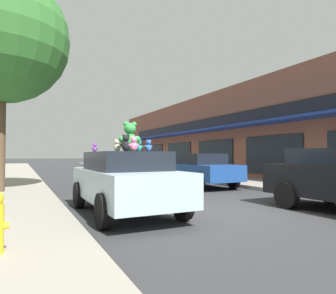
# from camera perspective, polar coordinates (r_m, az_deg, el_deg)

# --- Properties ---
(ground_plane) EXTENTS (260.00, 260.00, 0.00)m
(ground_plane) POSITION_cam_1_polar(r_m,az_deg,el_deg) (7.81, 11.20, -11.75)
(ground_plane) COLOR #333335
(storefront_row) EXTENTS (13.61, 35.53, 5.71)m
(storefront_row) POSITION_cam_1_polar(r_m,az_deg,el_deg) (24.43, 20.87, 1.98)
(storefront_row) COLOR brown
(storefront_row) RESTS_ON ground_plane
(plush_art_car) EXTENTS (1.92, 4.10, 1.46)m
(plush_art_car) POSITION_cam_1_polar(r_m,az_deg,el_deg) (7.22, -8.14, -6.26)
(plush_art_car) COLOR #ADC6D1
(plush_art_car) RESTS_ON ground_plane
(teddy_bear_giant) EXTENTS (0.54, 0.35, 0.72)m
(teddy_bear_giant) POSITION_cam_1_polar(r_m,az_deg,el_deg) (7.20, -7.27, 1.86)
(teddy_bear_giant) COLOR green
(teddy_bear_giant) RESTS_ON plush_art_car
(teddy_bear_purple) EXTENTS (0.17, 0.15, 0.23)m
(teddy_bear_purple) POSITION_cam_1_polar(r_m,az_deg,el_deg) (7.89, -13.78, -0.12)
(teddy_bear_purple) COLOR purple
(teddy_bear_purple) RESTS_ON plush_art_car
(teddy_bear_brown) EXTENTS (0.21, 0.13, 0.28)m
(teddy_bear_brown) POSITION_cam_1_polar(r_m,az_deg,el_deg) (7.41, -3.90, 0.10)
(teddy_bear_brown) COLOR olive
(teddy_bear_brown) RESTS_ON plush_art_car
(teddy_bear_cream) EXTENTS (0.21, 0.22, 0.32)m
(teddy_bear_cream) POSITION_cam_1_polar(r_m,az_deg,el_deg) (7.45, -9.65, 0.24)
(teddy_bear_cream) COLOR beige
(teddy_bear_cream) RESTS_ON plush_art_car
(teddy_bear_black) EXTENTS (0.28, 0.24, 0.39)m
(teddy_bear_black) POSITION_cam_1_polar(r_m,az_deg,el_deg) (6.74, -8.01, 0.72)
(teddy_bear_black) COLOR black
(teddy_bear_black) RESTS_ON plush_art_car
(teddy_bear_pink) EXTENTS (0.23, 0.14, 0.31)m
(teddy_bear_pink) POSITION_cam_1_polar(r_m,az_deg,el_deg) (6.32, -6.54, 0.54)
(teddy_bear_pink) COLOR pink
(teddy_bear_pink) RESTS_ON plush_art_car
(teddy_bear_blue) EXTENTS (0.21, 0.14, 0.29)m
(teddy_bear_blue) POSITION_cam_1_polar(r_m,az_deg,el_deg) (7.09, -3.71, 0.20)
(teddy_bear_blue) COLOR blue
(teddy_bear_blue) RESTS_ON plush_art_car
(teddy_bear_teal) EXTENTS (0.23, 0.16, 0.30)m
(teddy_bear_teal) POSITION_cam_1_polar(r_m,az_deg,el_deg) (7.48, -5.55, 0.16)
(teddy_bear_teal) COLOR teal
(teddy_bear_teal) RESTS_ON plush_art_car
(parked_car_far_center) EXTENTS (1.90, 4.37, 1.45)m
(parked_car_far_center) POSITION_cam_1_polar(r_m,az_deg,el_deg) (13.35, 5.82, -4.17)
(parked_car_far_center) COLOR #1E4793
(parked_car_far_center) RESTS_ON ground_plane
(street_tree) EXTENTS (4.55, 4.55, 7.61)m
(street_tree) POSITION_cam_1_polar(r_m,az_deg,el_deg) (12.46, -29.15, 17.72)
(street_tree) COLOR brown
(street_tree) RESTS_ON sidewalk_near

